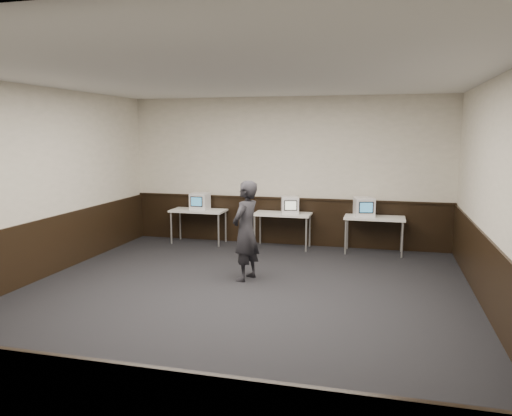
% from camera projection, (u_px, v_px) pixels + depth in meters
% --- Properties ---
extents(floor, '(8.00, 8.00, 0.00)m').
position_uv_depth(floor, '(233.00, 302.00, 7.22)').
color(floor, black).
rests_on(floor, ground).
extents(ceiling, '(8.00, 8.00, 0.00)m').
position_uv_depth(ceiling, '(231.00, 76.00, 6.75)').
color(ceiling, white).
rests_on(ceiling, back_wall).
extents(back_wall, '(7.00, 0.00, 7.00)m').
position_uv_depth(back_wall, '(287.00, 172.00, 10.81)').
color(back_wall, beige).
rests_on(back_wall, ground).
extents(front_wall, '(7.00, 0.00, 7.00)m').
position_uv_depth(front_wall, '(44.00, 266.00, 3.16)').
color(front_wall, beige).
rests_on(front_wall, ground).
extents(left_wall, '(0.00, 8.00, 8.00)m').
position_uv_depth(left_wall, '(20.00, 186.00, 7.85)').
color(left_wall, beige).
rests_on(left_wall, ground).
extents(right_wall, '(0.00, 8.00, 8.00)m').
position_uv_depth(right_wall, '(504.00, 201.00, 6.12)').
color(right_wall, beige).
rests_on(right_wall, ground).
extents(wainscot_back, '(6.98, 0.04, 1.00)m').
position_uv_depth(wainscot_back, '(286.00, 222.00, 10.96)').
color(wainscot_back, black).
rests_on(wainscot_back, back_wall).
extents(wainscot_left, '(0.04, 7.98, 1.00)m').
position_uv_depth(wainscot_left, '(26.00, 254.00, 8.01)').
color(wainscot_left, black).
rests_on(wainscot_left, left_wall).
extents(wainscot_right, '(0.04, 7.98, 1.00)m').
position_uv_depth(wainscot_right, '(496.00, 288.00, 6.29)').
color(wainscot_right, black).
rests_on(wainscot_right, right_wall).
extents(wainscot_rail, '(6.98, 0.06, 0.04)m').
position_uv_depth(wainscot_rail, '(286.00, 198.00, 10.86)').
color(wainscot_rail, black).
rests_on(wainscot_rail, wainscot_back).
extents(desk_left, '(1.20, 0.60, 0.75)m').
position_uv_depth(desk_left, '(198.00, 213.00, 11.04)').
color(desk_left, white).
rests_on(desk_left, ground).
extents(desk_center, '(1.20, 0.60, 0.75)m').
position_uv_depth(desk_center, '(282.00, 216.00, 10.57)').
color(desk_center, white).
rests_on(desk_center, ground).
extents(desk_right, '(1.20, 0.60, 0.75)m').
position_uv_depth(desk_right, '(374.00, 220.00, 10.10)').
color(desk_right, white).
rests_on(desk_right, ground).
extents(emac_left, '(0.38, 0.41, 0.37)m').
position_uv_depth(emac_left, '(200.00, 201.00, 11.02)').
color(emac_left, white).
rests_on(emac_left, desk_left).
extents(emac_center, '(0.44, 0.45, 0.35)m').
position_uv_depth(emac_center, '(290.00, 205.00, 10.50)').
color(emac_center, white).
rests_on(emac_center, desk_center).
extents(emac_right, '(0.47, 0.49, 0.38)m').
position_uv_depth(emac_right, '(364.00, 207.00, 10.13)').
color(emac_right, white).
rests_on(emac_right, desk_right).
extents(person, '(0.55, 0.69, 1.66)m').
position_uv_depth(person, '(246.00, 231.00, 8.24)').
color(person, black).
rests_on(person, ground).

